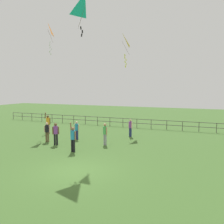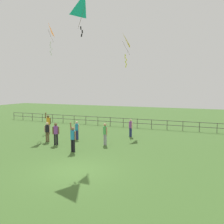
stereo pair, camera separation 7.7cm
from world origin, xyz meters
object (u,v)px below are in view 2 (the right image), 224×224
person_0 (56,132)px  person_5 (47,131)px  kite_1 (85,6)px  kite_6 (122,42)px  kite_0 (48,30)px  person_4 (48,123)px  person_1 (105,133)px  person_3 (73,137)px  person_6 (131,127)px  person_2 (77,129)px

person_0 → person_5: size_ratio=1.06×
person_0 → person_5: bearing=155.0°
kite_1 → kite_6: (-1.00, 9.29, -0.52)m
person_5 → kite_0: bearing=124.3°
person_4 → person_1: bearing=-16.9°
person_3 → person_5: person_3 is taller
person_1 → person_5: (-4.60, -0.83, -0.04)m
person_6 → kite_1: size_ratio=0.62×
person_5 → kite_6: kite_6 is taller
person_3 → kite_0: bearing=136.2°
person_0 → person_6: bearing=50.1°
person_0 → kite_1: kite_1 is taller
person_3 → kite_0: (-6.44, 6.17, 8.72)m
person_5 → person_1: bearing=10.2°
person_0 → person_1: 3.66m
person_0 → person_4: bearing=134.1°
kite_6 → person_0: bearing=-105.1°
person_5 → kite_1: 9.59m
kite_1 → kite_0: bearing=140.6°
person_0 → person_5: 1.34m
person_4 → kite_0: bearing=120.1°
person_3 → kite_1: size_ratio=0.80×
person_0 → person_4: (-3.32, 3.43, 0.06)m
person_0 → kite_0: bearing=130.3°
person_2 → kite_6: size_ratio=0.45×
person_4 → kite_6: size_ratio=0.61×
person_2 → person_4: person_4 is taller
person_2 → person_1: bearing=-16.2°
person_1 → person_3: 2.83m
person_5 → person_6: bearing=39.4°
person_3 → person_6: person_3 is taller
person_3 → person_0: bearing=151.9°
person_6 → person_0: bearing=-129.9°
person_3 → person_5: bearing=153.0°
person_4 → kite_0: size_ratio=0.65×
person_1 → person_2: bearing=163.8°
person_3 → person_4: bearing=140.2°
person_2 → person_3: 3.85m
kite_1 → person_5: bearing=159.1°
person_6 → kite_1: kite_1 is taller
person_0 → kite_1: bearing=-19.3°
person_0 → person_5: (-1.21, 0.57, -0.06)m
person_6 → kite_0: 12.19m
person_3 → person_6: size_ratio=1.29×
person_4 → person_0: bearing=-45.9°
person_2 → person_3: (1.76, -3.43, 0.13)m
kite_0 → kite_1: kite_0 is taller
person_4 → kite_1: size_ratio=0.81×
person_4 → person_2: bearing=-17.4°
person_4 → kite_1: kite_1 is taller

